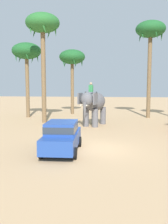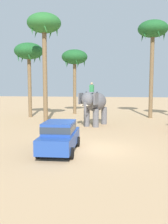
{
  "view_description": "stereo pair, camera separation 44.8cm",
  "coord_description": "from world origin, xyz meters",
  "px_view_note": "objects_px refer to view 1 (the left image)",
  "views": [
    {
      "loc": [
        0.83,
        -13.82,
        3.69
      ],
      "look_at": [
        -1.34,
        4.77,
        1.6
      ],
      "focal_mm": 39.54,
      "sensor_mm": 36.0,
      "label": 1
    },
    {
      "loc": [
        1.27,
        -13.77,
        3.69
      ],
      "look_at": [
        -1.34,
        4.77,
        1.6
      ],
      "focal_mm": 39.54,
      "sensor_mm": 36.0,
      "label": 2
    }
  ],
  "objects_px": {
    "palm_tree_behind_elephant": "(43,27)",
    "elephant_with_mahout": "(94,104)",
    "palm_tree_near_hut": "(72,59)",
    "palm_tree_leaning_seaward": "(150,33)",
    "car_sedan_foreground": "(62,136)",
    "palm_tree_far_back": "(27,53)"
  },
  "relations": [
    {
      "from": "car_sedan_foreground",
      "to": "palm_tree_behind_elephant",
      "type": "relative_size",
      "value": 0.4
    },
    {
      "from": "palm_tree_near_hut",
      "to": "palm_tree_leaning_seaward",
      "type": "distance_m",
      "value": 9.68
    },
    {
      "from": "palm_tree_near_hut",
      "to": "palm_tree_far_back",
      "type": "height_order",
      "value": "palm_tree_far_back"
    },
    {
      "from": "elephant_with_mahout",
      "to": "palm_tree_leaning_seaward",
      "type": "height_order",
      "value": "palm_tree_leaning_seaward"
    },
    {
      "from": "palm_tree_near_hut",
      "to": "palm_tree_leaning_seaward",
      "type": "xyz_separation_m",
      "value": [
        9.01,
        -2.67,
        2.32
      ]
    },
    {
      "from": "palm_tree_behind_elephant",
      "to": "palm_tree_near_hut",
      "type": "height_order",
      "value": "palm_tree_behind_elephant"
    },
    {
      "from": "car_sedan_foreground",
      "to": "palm_tree_near_hut",
      "type": "bearing_deg",
      "value": 97.47
    },
    {
      "from": "car_sedan_foreground",
      "to": "palm_tree_far_back",
      "type": "bearing_deg",
      "value": 116.07
    },
    {
      "from": "palm_tree_behind_elephant",
      "to": "palm_tree_leaning_seaward",
      "type": "xyz_separation_m",
      "value": [
        10.57,
        4.79,
        0.18
      ]
    },
    {
      "from": "elephant_with_mahout",
      "to": "palm_tree_behind_elephant",
      "type": "relative_size",
      "value": 0.39
    },
    {
      "from": "car_sedan_foreground",
      "to": "palm_tree_far_back",
      "type": "xyz_separation_m",
      "value": [
        -6.79,
        13.88,
        6.21
      ]
    },
    {
      "from": "car_sedan_foreground",
      "to": "palm_tree_far_back",
      "type": "height_order",
      "value": "palm_tree_far_back"
    },
    {
      "from": "elephant_with_mahout",
      "to": "palm_tree_near_hut",
      "type": "distance_m",
      "value": 10.53
    },
    {
      "from": "palm_tree_near_hut",
      "to": "car_sedan_foreground",
      "type": "bearing_deg",
      "value": -82.53
    },
    {
      "from": "elephant_with_mahout",
      "to": "palm_tree_behind_elephant",
      "type": "distance_m",
      "value": 8.67
    },
    {
      "from": "palm_tree_leaning_seaward",
      "to": "palm_tree_near_hut",
      "type": "bearing_deg",
      "value": 163.48
    },
    {
      "from": "elephant_with_mahout",
      "to": "palm_tree_leaning_seaward",
      "type": "distance_m",
      "value": 10.96
    },
    {
      "from": "car_sedan_foreground",
      "to": "elephant_with_mahout",
      "type": "xyz_separation_m",
      "value": [
        1.04,
        9.01,
        1.06
      ]
    },
    {
      "from": "elephant_with_mahout",
      "to": "car_sedan_foreground",
      "type": "bearing_deg",
      "value": -96.59
    },
    {
      "from": "elephant_with_mahout",
      "to": "palm_tree_near_hut",
      "type": "bearing_deg",
      "value": 111.12
    },
    {
      "from": "palm_tree_behind_elephant",
      "to": "elephant_with_mahout",
      "type": "bearing_deg",
      "value": -14.26
    },
    {
      "from": "elephant_with_mahout",
      "to": "palm_tree_behind_elephant",
      "type": "bearing_deg",
      "value": 165.74
    }
  ]
}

